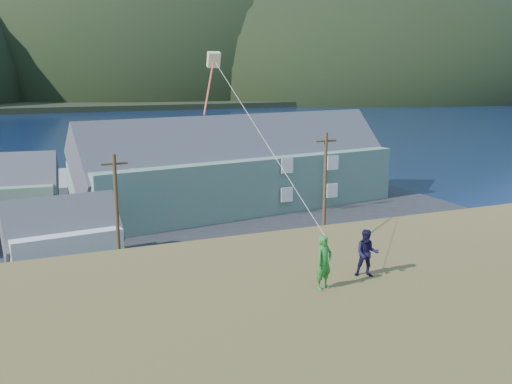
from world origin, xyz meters
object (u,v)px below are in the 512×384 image
Objects in this scene: wharf at (19,184)px; lodge at (240,166)px; kite_flyer_navy at (367,253)px; kite_flyer_green at (324,262)px; shed_white at (62,236)px.

lodge is (20.70, -20.50, 3.95)m from wharf.
lodge reaches higher than kite_flyer_navy.
kite_flyer_green is at bearing -81.78° from wharf.
kite_flyer_green is at bearing -115.90° from lodge.
kite_flyer_navy is at bearing -113.58° from lodge.
kite_flyer_navy reaches higher than wharf.
lodge is at bearing -44.72° from wharf.
lodge reaches higher than kite_flyer_green.
wharf is at bearing 78.44° from kite_flyer_green.
kite_flyer_navy is (-10.39, -38.01, 3.58)m from lodge.
kite_flyer_green is 1.07× the size of kite_flyer_navy.
kite_flyer_green is at bearing -83.84° from shed_white.
lodge is 39.57m from kite_flyer_navy.
wharf is 15.54× the size of kite_flyer_green.
kite_flyer_navy is at bearing -79.94° from shed_white.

